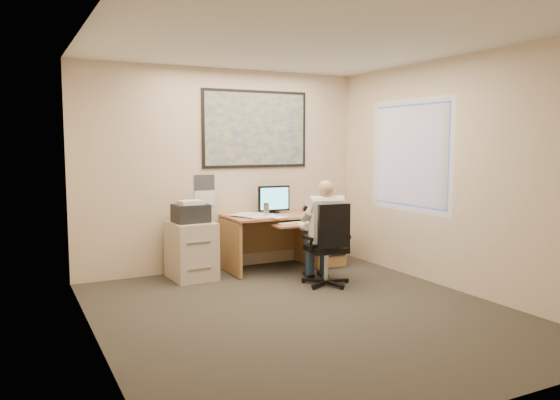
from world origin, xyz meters
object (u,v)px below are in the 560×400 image
filing_cabinet (191,245)px  office_chair (329,261)px  desk (304,234)px  person (325,233)px

filing_cabinet → office_chair: size_ratio=0.99×
desk → filing_cabinet: desk is taller
desk → person: (-0.28, -1.01, 0.19)m
office_chair → desk: bearing=83.5°
desk → person: size_ratio=1.26×
desk → office_chair: size_ratio=1.59×
filing_cabinet → desk: bearing=-2.9°
desk → office_chair: (-0.27, -1.09, -0.15)m
office_chair → person: person is taller
desk → office_chair: desk is taller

